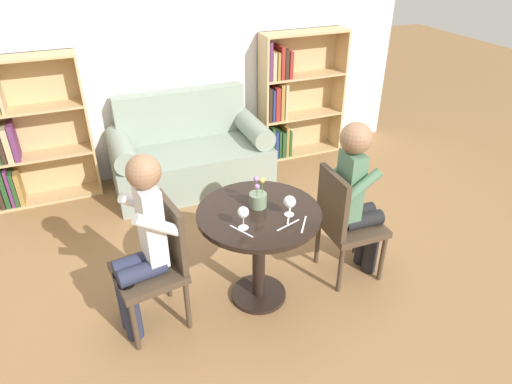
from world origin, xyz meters
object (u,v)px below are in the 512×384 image
(chair_right, at_px, (344,220))
(person_right, at_px, (358,196))
(bookshelf_right, at_px, (290,99))
(flower_vase, at_px, (258,198))
(couch, at_px, (190,156))
(chair_left, at_px, (158,260))
(wine_glass_right, at_px, (290,202))
(bookshelf_left, at_px, (19,135))
(person_left, at_px, (142,244))
(wine_glass_left, at_px, (243,213))

(chair_right, height_order, person_right, person_right)
(chair_right, relative_size, person_right, 0.72)
(bookshelf_right, bearing_deg, flower_vase, -121.04)
(chair_right, bearing_deg, couch, 21.81)
(chair_left, bearing_deg, person_right, 78.92)
(chair_right, bearing_deg, wine_glass_right, 103.55)
(bookshelf_left, height_order, flower_vase, bookshelf_left)
(chair_left, relative_size, person_left, 0.72)
(bookshelf_left, xyz_separation_m, wine_glass_left, (1.36, -2.24, 0.16))
(person_left, height_order, wine_glass_right, person_left)
(flower_vase, bearing_deg, bookshelf_right, 58.96)
(bookshelf_right, relative_size, chair_left, 1.55)
(bookshelf_left, height_order, person_right, bookshelf_left)
(person_right, relative_size, wine_glass_left, 8.28)
(couch, xyz_separation_m, bookshelf_left, (-1.52, 0.27, 0.38))
(bookshelf_left, distance_m, person_left, 2.20)
(person_right, distance_m, wine_glass_right, 0.63)
(couch, distance_m, person_left, 1.98)
(bookshelf_right, height_order, wine_glass_left, bookshelf_right)
(bookshelf_left, xyz_separation_m, chair_right, (2.20, -2.10, -0.20))
(chair_left, distance_m, wine_glass_left, 0.66)
(bookshelf_left, height_order, bookshelf_right, same)
(couch, distance_m, chair_left, 1.91)
(person_right, bearing_deg, bookshelf_left, 48.77)
(person_left, bearing_deg, bookshelf_left, -168.60)
(flower_vase, bearing_deg, couch, 90.60)
(wine_glass_right, bearing_deg, wine_glass_left, -175.39)
(person_right, xyz_separation_m, wine_glass_left, (-0.93, -0.13, 0.17))
(person_right, height_order, wine_glass_left, person_right)
(person_left, xyz_separation_m, person_right, (1.53, -0.04, 0.01))
(bookshelf_right, relative_size, person_left, 1.11)
(chair_right, bearing_deg, flower_vase, 86.27)
(bookshelf_left, xyz_separation_m, wine_glass_right, (1.68, -2.21, 0.15))
(bookshelf_right, height_order, chair_left, bookshelf_right)
(wine_glass_right, bearing_deg, chair_right, 12.10)
(chair_right, relative_size, wine_glass_right, 6.49)
(couch, height_order, bookshelf_left, bookshelf_left)
(bookshelf_right, bearing_deg, chair_right, -105.11)
(person_right, relative_size, flower_vase, 5.75)
(bookshelf_left, height_order, person_left, bookshelf_left)
(wine_glass_right, bearing_deg, person_left, 171.03)
(couch, distance_m, wine_glass_left, 2.05)
(couch, bearing_deg, wine_glass_left, -94.66)
(couch, height_order, person_right, person_right)
(bookshelf_left, distance_m, bookshelf_right, 2.76)
(chair_left, height_order, flower_vase, flower_vase)
(bookshelf_right, distance_m, flower_vase, 2.39)
(chair_right, height_order, person_left, person_left)
(person_left, bearing_deg, flower_vase, 83.06)
(couch, height_order, chair_left, couch)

